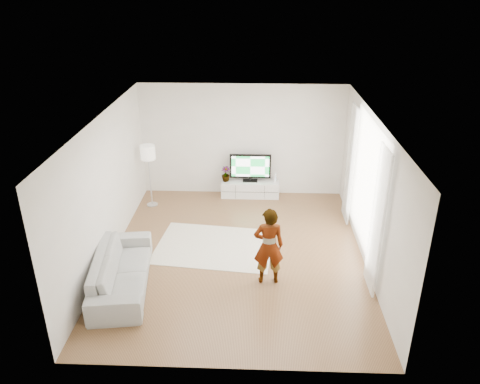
{
  "coord_description": "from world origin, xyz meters",
  "views": [
    {
      "loc": [
        0.38,
        -7.97,
        5.09
      ],
      "look_at": [
        0.04,
        0.4,
        1.2
      ],
      "focal_mm": 35.0,
      "sensor_mm": 36.0,
      "label": 1
    }
  ],
  "objects_px": {
    "media_console": "(250,189)",
    "television": "(250,167)",
    "sofa": "(121,270)",
    "floor_lamp": "(148,155)",
    "rug": "(215,246)",
    "player": "(269,246)"
  },
  "relations": [
    {
      "from": "floor_lamp",
      "to": "media_console",
      "type": "bearing_deg",
      "value": 14.02
    },
    {
      "from": "television",
      "to": "rug",
      "type": "distance_m",
      "value": 2.7
    },
    {
      "from": "television",
      "to": "sofa",
      "type": "distance_m",
      "value": 4.51
    },
    {
      "from": "sofa",
      "to": "television",
      "type": "bearing_deg",
      "value": -37.47
    },
    {
      "from": "media_console",
      "to": "floor_lamp",
      "type": "bearing_deg",
      "value": -165.98
    },
    {
      "from": "media_console",
      "to": "television",
      "type": "relative_size",
      "value": 1.42
    },
    {
      "from": "media_console",
      "to": "floor_lamp",
      "type": "height_order",
      "value": "floor_lamp"
    },
    {
      "from": "player",
      "to": "floor_lamp",
      "type": "relative_size",
      "value": 0.97
    },
    {
      "from": "media_console",
      "to": "television",
      "type": "xyz_separation_m",
      "value": [
        0.0,
        0.03,
        0.59
      ]
    },
    {
      "from": "television",
      "to": "player",
      "type": "bearing_deg",
      "value": -83.82
    },
    {
      "from": "media_console",
      "to": "rug",
      "type": "distance_m",
      "value": 2.57
    },
    {
      "from": "television",
      "to": "floor_lamp",
      "type": "bearing_deg",
      "value": -165.35
    },
    {
      "from": "media_console",
      "to": "sofa",
      "type": "distance_m",
      "value": 4.46
    },
    {
      "from": "rug",
      "to": "player",
      "type": "relative_size",
      "value": 1.6
    },
    {
      "from": "rug",
      "to": "player",
      "type": "height_order",
      "value": "player"
    },
    {
      "from": "media_console",
      "to": "player",
      "type": "xyz_separation_m",
      "value": [
        0.4,
        -3.64,
        0.55
      ]
    },
    {
      "from": "floor_lamp",
      "to": "player",
      "type": "bearing_deg",
      "value": -47.65
    },
    {
      "from": "rug",
      "to": "sofa",
      "type": "height_order",
      "value": "sofa"
    },
    {
      "from": "television",
      "to": "floor_lamp",
      "type": "distance_m",
      "value": 2.51
    },
    {
      "from": "television",
      "to": "rug",
      "type": "bearing_deg",
      "value": -105.34
    },
    {
      "from": "sofa",
      "to": "floor_lamp",
      "type": "distance_m",
      "value": 3.42
    },
    {
      "from": "rug",
      "to": "floor_lamp",
      "type": "xyz_separation_m",
      "value": [
        -1.69,
        1.87,
        1.29
      ]
    }
  ]
}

